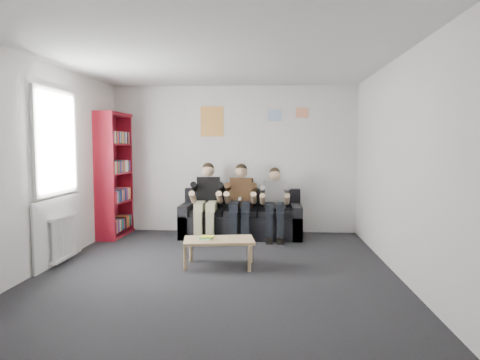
# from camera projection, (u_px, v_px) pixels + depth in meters

# --- Properties ---
(room_shell) EXTENTS (5.00, 5.00, 5.00)m
(room_shell) POSITION_uv_depth(u_px,v_px,m) (217.00, 166.00, 5.43)
(room_shell) COLOR black
(room_shell) RESTS_ON ground
(sofa) EXTENTS (2.11, 0.86, 0.81)m
(sofa) POSITION_uv_depth(u_px,v_px,m) (241.00, 220.00, 7.59)
(sofa) COLOR black
(sofa) RESTS_ON ground
(bookshelf) EXTENTS (0.33, 0.98, 2.18)m
(bookshelf) POSITION_uv_depth(u_px,v_px,m) (115.00, 175.00, 7.54)
(bookshelf) COLOR maroon
(bookshelf) RESTS_ON ground
(coffee_table) EXTENTS (0.92, 0.51, 0.37)m
(coffee_table) POSITION_uv_depth(u_px,v_px,m) (219.00, 242.00, 5.67)
(coffee_table) COLOR tan
(coffee_table) RESTS_ON ground
(game_cases) EXTENTS (0.20, 0.17, 0.04)m
(game_cases) POSITION_uv_depth(u_px,v_px,m) (206.00, 238.00, 5.66)
(game_cases) COLOR silver
(game_cases) RESTS_ON coffee_table
(person_left) EXTENTS (0.40, 0.86, 1.30)m
(person_left) POSITION_uv_depth(u_px,v_px,m) (207.00, 201.00, 7.41)
(person_left) COLOR black
(person_left) RESTS_ON sofa
(person_middle) EXTENTS (0.40, 0.85, 1.29)m
(person_middle) POSITION_uv_depth(u_px,v_px,m) (241.00, 202.00, 7.37)
(person_middle) COLOR #4F311A
(person_middle) RESTS_ON sofa
(person_right) EXTENTS (0.36, 0.78, 1.22)m
(person_right) POSITION_uv_depth(u_px,v_px,m) (275.00, 203.00, 7.34)
(person_right) COLOR white
(person_right) RESTS_ON sofa
(radiator) EXTENTS (0.10, 0.64, 0.60)m
(radiator) POSITION_uv_depth(u_px,v_px,m) (64.00, 237.00, 5.86)
(radiator) COLOR white
(radiator) RESTS_ON ground
(window) EXTENTS (0.05, 1.30, 2.36)m
(window) POSITION_uv_depth(u_px,v_px,m) (57.00, 188.00, 5.81)
(window) COLOR white
(window) RESTS_ON room_shell
(poster_large) EXTENTS (0.42, 0.01, 0.55)m
(poster_large) POSITION_uv_depth(u_px,v_px,m) (212.00, 121.00, 7.88)
(poster_large) COLOR #D8D44C
(poster_large) RESTS_ON room_shell
(poster_blue) EXTENTS (0.25, 0.01, 0.20)m
(poster_blue) POSITION_uv_depth(u_px,v_px,m) (275.00, 116.00, 7.79)
(poster_blue) COLOR #3B81CA
(poster_blue) RESTS_ON room_shell
(poster_pink) EXTENTS (0.22, 0.01, 0.18)m
(poster_pink) POSITION_uv_depth(u_px,v_px,m) (302.00, 113.00, 7.75)
(poster_pink) COLOR #CF407D
(poster_pink) RESTS_ON room_shell
(poster_sign) EXTENTS (0.20, 0.01, 0.14)m
(poster_sign) POSITION_uv_depth(u_px,v_px,m) (180.00, 111.00, 7.90)
(poster_sign) COLOR white
(poster_sign) RESTS_ON room_shell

